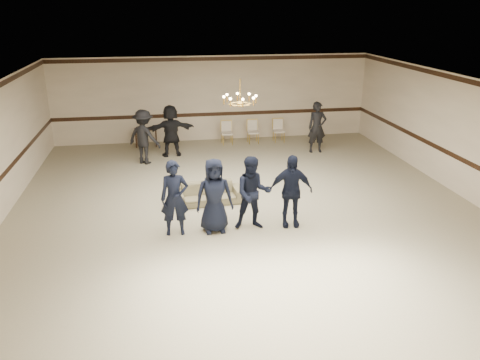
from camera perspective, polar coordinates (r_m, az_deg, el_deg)
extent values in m
cube|color=tan|center=(12.54, 0.77, -3.47)|extent=(12.00, 14.00, 0.01)
cube|color=#31241B|center=(11.65, 0.85, 11.13)|extent=(12.00, 14.00, 0.01)
cube|color=beige|center=(18.74, -3.14, 9.54)|extent=(12.00, 0.01, 3.20)
cube|color=beige|center=(5.88, 13.81, -15.96)|extent=(12.00, 0.01, 3.20)
cube|color=beige|center=(14.33, 25.20, 4.37)|extent=(0.01, 14.00, 3.20)
cube|color=black|center=(18.85, -3.10, 7.73)|extent=(12.00, 0.02, 0.14)
cube|color=black|center=(18.52, -3.22, 14.04)|extent=(12.00, 0.02, 0.14)
imported|color=black|center=(11.03, -7.70, -2.13)|extent=(0.64, 0.43, 1.75)
imported|color=black|center=(11.08, -3.05, -1.85)|extent=(0.89, 0.60, 1.75)
imported|color=black|center=(11.21, 1.53, -1.56)|extent=(0.91, 0.73, 1.75)
imported|color=black|center=(11.41, 5.96, -1.28)|extent=(1.06, 0.53, 1.75)
imported|color=#7C7253|center=(12.89, -3.72, -1.57)|extent=(1.86, 0.84, 0.53)
imported|color=black|center=(16.22, -11.22, 4.99)|extent=(1.34, 1.20, 1.80)
imported|color=black|center=(16.90, -8.12, 5.77)|extent=(1.71, 0.70, 1.80)
imported|color=black|center=(17.39, 9.04, 6.13)|extent=(0.67, 0.45, 1.80)
cube|color=#351D11|center=(18.33, -10.97, 4.94)|extent=(0.83, 0.37, 0.69)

